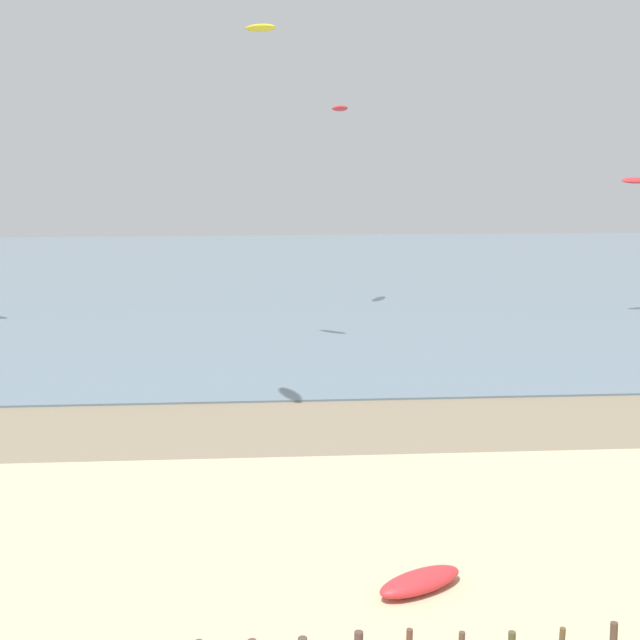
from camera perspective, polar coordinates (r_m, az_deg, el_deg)
The scene contains 6 objects.
wet_sand_strip at distance 37.75m, azimuth -1.59°, elevation -6.87°, with size 120.00×7.13×0.01m, color #84755B.
sea at distance 75.29m, azimuth -2.77°, elevation 2.53°, with size 160.00×70.00×0.10m, color slate.
grounded_kite at distance 25.07m, azimuth 6.44°, elevation -16.35°, with size 2.63×0.95×0.53m, color red.
kite_aloft_0 at distance 62.47m, azimuth 19.59°, elevation 8.45°, with size 2.05×0.66×0.33m, color red.
kite_aloft_5 at distance 48.92m, azimuth -3.84°, elevation 18.21°, with size 1.92×0.61×0.31m, color yellow.
kite_aloft_7 at distance 61.14m, azimuth 1.29°, elevation 13.44°, with size 2.30×0.73×0.37m, color red.
Camera 1 is at (-1.37, -13.03, 12.02)m, focal length 49.83 mm.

